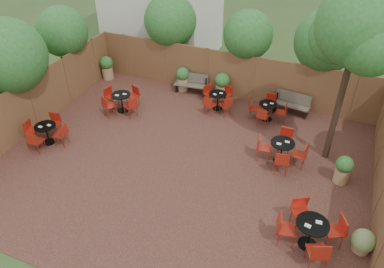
% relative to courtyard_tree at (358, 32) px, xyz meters
% --- Properties ---
extents(ground, '(80.00, 80.00, 0.00)m').
position_rel_courtyard_tree_xyz_m(ground, '(-4.38, -2.30, -4.46)').
color(ground, '#354F23').
rests_on(ground, ground).
extents(courtyard_paving, '(12.00, 10.00, 0.02)m').
position_rel_courtyard_tree_xyz_m(courtyard_paving, '(-4.38, -2.30, -4.45)').
color(courtyard_paving, '#351D16').
rests_on(courtyard_paving, ground).
extents(fence_back, '(12.00, 0.08, 2.00)m').
position_rel_courtyard_tree_xyz_m(fence_back, '(-4.38, 2.70, -3.46)').
color(fence_back, brown).
rests_on(fence_back, ground).
extents(fence_left, '(0.08, 10.00, 2.00)m').
position_rel_courtyard_tree_xyz_m(fence_left, '(-10.38, -2.30, -3.46)').
color(fence_left, brown).
rests_on(fence_left, ground).
extents(fence_right, '(0.08, 10.00, 2.00)m').
position_rel_courtyard_tree_xyz_m(fence_right, '(1.62, -2.30, -3.46)').
color(fence_right, brown).
rests_on(fence_right, ground).
extents(overhang_foliage, '(15.45, 10.53, 2.66)m').
position_rel_courtyard_tree_xyz_m(overhang_foliage, '(-6.43, 0.48, -1.77)').
color(overhang_foliage, '#225E1E').
rests_on(overhang_foliage, ground).
extents(courtyard_tree, '(2.63, 2.53, 5.85)m').
position_rel_courtyard_tree_xyz_m(courtyard_tree, '(0.00, 0.00, 0.00)').
color(courtyard_tree, black).
rests_on(courtyard_tree, courtyard_paving).
extents(park_bench_left, '(1.45, 0.62, 0.87)m').
position_rel_courtyard_tree_xyz_m(park_bench_left, '(-5.96, 2.32, -3.99)').
color(park_bench_left, brown).
rests_on(park_bench_left, courtyard_paving).
extents(park_bench_right, '(1.44, 0.62, 0.86)m').
position_rel_courtyard_tree_xyz_m(park_bench_right, '(-1.62, 2.32, -3.99)').
color(park_bench_right, brown).
rests_on(park_bench_right, courtyard_paving).
extents(bistro_tables, '(10.95, 7.10, 0.96)m').
position_rel_courtyard_tree_xyz_m(bistro_tables, '(-3.92, -1.13, -3.99)').
color(bistro_tables, black).
rests_on(bistro_tables, courtyard_paving).
extents(planters, '(11.18, 4.10, 1.15)m').
position_rel_courtyard_tree_xyz_m(planters, '(-5.49, 1.65, -3.85)').
color(planters, '#A67B53').
rests_on(planters, courtyard_paving).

